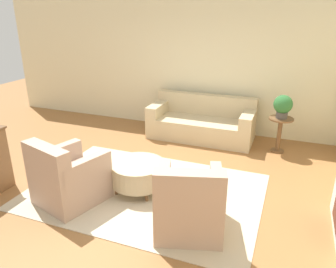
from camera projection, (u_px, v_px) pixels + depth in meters
name	position (u px, v px, depth m)	size (l,w,h in m)	color
ground_plane	(146.00, 191.00, 4.93)	(16.00, 16.00, 0.00)	#996638
wall_back	(203.00, 67.00, 7.06)	(9.94, 0.12, 2.80)	beige
rug	(146.00, 191.00, 4.92)	(3.39, 2.36, 0.01)	beige
couch	(202.00, 123.00, 6.89)	(2.15, 0.91, 0.87)	#C6B289
armchair_left	(68.00, 179.00, 4.54)	(1.00, 1.04, 0.94)	tan
armchair_right	(189.00, 205.00, 3.94)	(1.00, 1.04, 0.94)	tan
ottoman_table	(138.00, 173.00, 4.87)	(0.82, 0.82, 0.44)	#C6B289
side_table	(280.00, 130.00, 6.14)	(0.45, 0.45, 0.68)	brown
potted_plant_on_side_table	(283.00, 105.00, 5.97)	(0.34, 0.34, 0.43)	#4C4742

